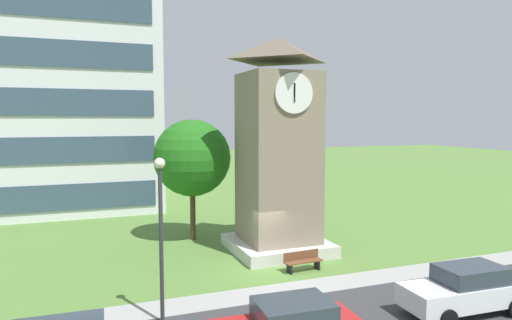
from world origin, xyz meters
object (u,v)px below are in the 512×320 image
object	(u,v)px
parked_car_white	(466,289)
clock_tower	(278,157)
tree_streetside	(192,158)
street_lamp	(161,221)
park_bench	(303,261)

from	to	relation	value
parked_car_white	clock_tower	bearing A→B (deg)	108.33
clock_tower	tree_streetside	xyz separation A→B (m)	(-3.60, 3.89, -0.24)
street_lamp	tree_streetside	world-z (taller)	tree_streetside
park_bench	street_lamp	xyz separation A→B (m)	(-6.87, -3.08, 3.04)
clock_tower	parked_car_white	world-z (taller)	clock_tower
clock_tower	street_lamp	world-z (taller)	clock_tower
clock_tower	tree_streetside	distance (m)	5.30
tree_streetside	park_bench	bearing A→B (deg)	-64.86
clock_tower	park_bench	size ratio (longest dim) A/B	6.02
clock_tower	park_bench	bearing A→B (deg)	-93.77
clock_tower	street_lamp	bearing A→B (deg)	-137.94
park_bench	tree_streetside	bearing A→B (deg)	115.14
street_lamp	parked_car_white	size ratio (longest dim) A/B	1.19
park_bench	tree_streetside	xyz separation A→B (m)	(-3.38, 7.20, 4.23)
park_bench	street_lamp	bearing A→B (deg)	-155.83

